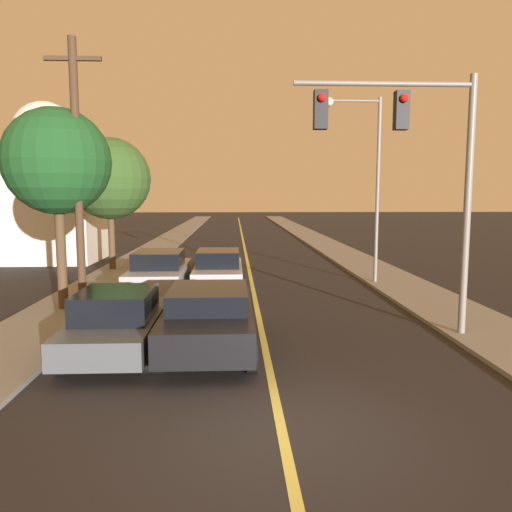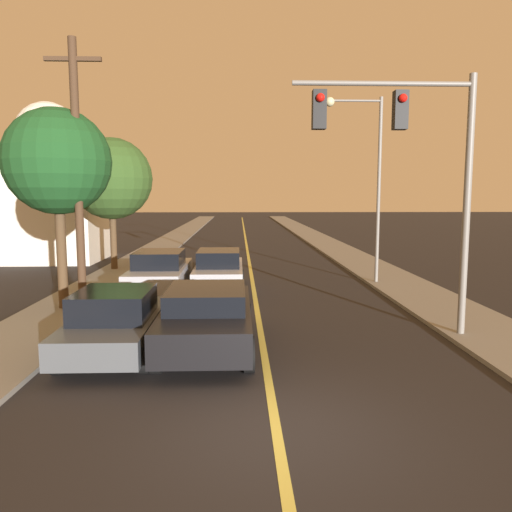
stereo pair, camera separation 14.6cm
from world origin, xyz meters
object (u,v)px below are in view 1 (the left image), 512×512
object	(u,v)px
car_near_lane_front	(209,316)
traffic_signal_mast	(414,152)
tree_left_near	(57,162)
car_outer_lane_front	(118,322)
utility_pole_left	(77,173)
car_near_lane_second	(218,271)
domed_building_left	(48,194)
car_outer_lane_second	(160,274)
tree_left_far	(110,179)
streetlamp_right	(365,164)

from	to	relation	value
car_near_lane_front	traffic_signal_mast	distance (m)	6.26
traffic_signal_mast	tree_left_near	xyz separation A→B (m)	(-9.58, 3.26, -0.06)
car_outer_lane_front	utility_pole_left	world-z (taller)	utility_pole_left
car_near_lane_second	domed_building_left	bearing A→B (deg)	134.23
car_near_lane_front	car_near_lane_second	bearing A→B (deg)	90.00
car_outer_lane_second	traffic_signal_mast	bearing A→B (deg)	-37.77
tree_left_far	car_outer_lane_second	bearing A→B (deg)	-63.06
car_outer_lane_second	domed_building_left	distance (m)	13.36
tree_left_near	tree_left_far	world-z (taller)	tree_left_far
car_outer_lane_front	car_outer_lane_second	size ratio (longest dim) A/B	0.93
car_near_lane_front	streetlamp_right	distance (m)	10.85
car_near_lane_front	tree_left_near	world-z (taller)	tree_left_near
car_outer_lane_front	utility_pole_left	bearing A→B (deg)	116.98
utility_pole_left	tree_left_near	xyz separation A→B (m)	(-0.75, 0.54, 0.33)
car_outer_lane_front	utility_pole_left	size ratio (longest dim) A/B	0.55
domed_building_left	car_near_lane_front	bearing A→B (deg)	-60.25
car_near_lane_front	tree_left_far	world-z (taller)	tree_left_far
car_outer_lane_second	streetlamp_right	distance (m)	8.94
streetlamp_right	tree_left_near	world-z (taller)	streetlamp_right
streetlamp_right	car_outer_lane_front	bearing A→B (deg)	-132.12
car_near_lane_second	utility_pole_left	bearing A→B (deg)	-138.80
car_outer_lane_front	utility_pole_left	distance (m)	5.41
traffic_signal_mast	tree_left_far	size ratio (longest dim) A/B	1.03
car_near_lane_front	streetlamp_right	world-z (taller)	streetlamp_right
streetlamp_right	domed_building_left	size ratio (longest dim) A/B	0.84
utility_pole_left	domed_building_left	world-z (taller)	domed_building_left
car_outer_lane_second	car_near_lane_front	bearing A→B (deg)	-71.81
tree_left_far	car_outer_lane_front	bearing A→B (deg)	-75.97
car_near_lane_front	car_outer_lane_front	distance (m)	2.03
traffic_signal_mast	tree_left_near	world-z (taller)	traffic_signal_mast
car_outer_lane_front	domed_building_left	bearing A→B (deg)	114.02
car_near_lane_front	car_outer_lane_second	world-z (taller)	car_outer_lane_second
utility_pole_left	streetlamp_right	bearing A→B (deg)	26.70
car_outer_lane_second	tree_left_near	world-z (taller)	tree_left_near
domed_building_left	traffic_signal_mast	bearing A→B (deg)	-47.81
tree_left_near	domed_building_left	size ratio (longest dim) A/B	0.70
car_outer_lane_second	tree_left_far	size ratio (longest dim) A/B	0.76
utility_pole_left	tree_left_far	xyz separation A→B (m)	(-1.24, 8.79, 0.11)
car_near_lane_second	domed_building_left	size ratio (longest dim) A/B	0.53
car_near_lane_front	utility_pole_left	world-z (taller)	utility_pole_left
utility_pole_left	tree_left_far	distance (m)	8.88
car_outer_lane_front	tree_left_far	size ratio (longest dim) A/B	0.70
traffic_signal_mast	tree_left_far	xyz separation A→B (m)	(-10.06, 11.52, -0.28)
car_near_lane_second	car_outer_lane_front	bearing A→B (deg)	-105.84
traffic_signal_mast	streetlamp_right	bearing A→B (deg)	84.05
car_near_lane_second	domed_building_left	xyz separation A→B (m)	(-9.60, 9.86, 2.86)
tree_left_far	car_near_lane_front	bearing A→B (deg)	-67.30
car_near_lane_front	tree_left_near	xyz separation A→B (m)	(-4.66, 4.05, 3.73)
car_near_lane_front	streetlamp_right	xyz separation A→B (m)	(5.70, 8.34, 3.97)
car_outer_lane_second	domed_building_left	xyz separation A→B (m)	(-7.57, 10.63, 2.82)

